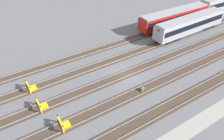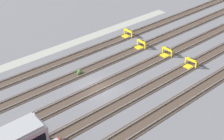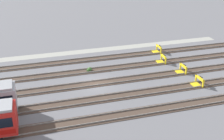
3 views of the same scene
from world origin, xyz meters
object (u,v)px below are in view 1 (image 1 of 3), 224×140
(subway_car_front_row_centre, at_px, (190,24))
(weed_clump, at_px, (142,89))
(subway_car_front_row_right_inner, at_px, (175,17))
(bumper_stop_far_inner_track, at_px, (30,87))
(bumper_stop_middle_track, at_px, (41,105))
(bumper_stop_near_inner_track, at_px, (63,124))

(subway_car_front_row_centre, distance_m, weed_clump, 21.73)
(subway_car_front_row_right_inner, height_order, bumper_stop_far_inner_track, subway_car_front_row_right_inner)
(subway_car_front_row_centre, bearing_deg, bumper_stop_middle_track, -172.27)
(bumper_stop_middle_track, relative_size, bumper_stop_far_inner_track, 1.00)
(subway_car_front_row_centre, relative_size, weed_clump, 19.60)
(subway_car_front_row_right_inner, bearing_deg, bumper_stop_middle_track, -164.99)
(subway_car_front_row_centre, distance_m, bumper_stop_far_inner_track, 33.22)
(bumper_stop_near_inner_track, xyz_separation_m, bumper_stop_middle_track, (-1.22, 4.45, 0.00))
(subway_car_front_row_right_inner, distance_m, weed_clump, 23.87)
(bumper_stop_middle_track, bearing_deg, subway_car_front_row_right_inner, 15.01)
(subway_car_front_row_centre, bearing_deg, bumper_stop_near_inner_track, -164.33)
(bumper_stop_near_inner_track, distance_m, bumper_stop_middle_track, 4.61)
(subway_car_front_row_right_inner, distance_m, bumper_stop_near_inner_track, 34.54)
(bumper_stop_near_inner_track, bearing_deg, weed_clump, -0.06)
(bumper_stop_near_inner_track, bearing_deg, bumper_stop_far_inner_track, 98.64)
(bumper_stop_near_inner_track, bearing_deg, bumper_stop_middle_track, 105.29)
(subway_car_front_row_right_inner, xyz_separation_m, weed_clump, (-19.72, -13.32, -1.80))
(bumper_stop_far_inner_track, distance_m, weed_clump, 16.15)
(weed_clump, bearing_deg, bumper_stop_middle_track, 161.49)
(bumper_stop_near_inner_track, xyz_separation_m, bumper_stop_far_inner_track, (-1.35, 8.90, 0.00))
(bumper_stop_near_inner_track, relative_size, bumper_stop_far_inner_track, 1.00)
(subway_car_front_row_centre, height_order, bumper_stop_far_inner_track, subway_car_front_row_centre)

